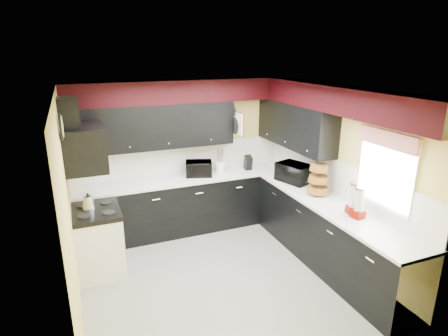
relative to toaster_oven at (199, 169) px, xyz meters
name	(u,v)px	position (x,y,z in m)	size (l,w,h in m)	color
ground	(221,275)	(-0.20, -1.50, -1.06)	(3.60, 3.60, 0.00)	gray
wall_back	(182,154)	(-0.20, 0.30, 0.19)	(3.60, 0.06, 2.50)	#E0C666
wall_right	(337,173)	(1.60, -1.50, 0.19)	(0.06, 3.60, 2.50)	#E0C666
wall_left	(69,212)	(-2.00, -1.50, 0.19)	(0.06, 3.60, 2.50)	#E0C666
ceiling	(221,90)	(-0.20, -1.50, 1.44)	(3.60, 3.60, 0.06)	white
cab_back	(188,205)	(-0.20, 0.00, -0.61)	(3.60, 0.60, 0.90)	black
cab_right	(328,235)	(1.30, -1.80, -0.61)	(0.60, 3.00, 0.90)	black
counter_back	(187,178)	(-0.20, 0.00, -0.14)	(3.62, 0.64, 0.04)	white
counter_right	(331,205)	(1.30, -1.80, -0.14)	(0.64, 3.02, 0.04)	white
splash_back	(182,158)	(-0.20, 0.29, 0.13)	(3.60, 0.02, 0.50)	white
splash_right	(336,177)	(1.59, -1.50, 0.13)	(0.02, 3.60, 0.50)	white
upper_back	(153,127)	(-0.70, 0.12, 0.74)	(2.60, 0.35, 0.70)	black
upper_right	(295,125)	(1.42, -0.60, 0.74)	(0.35, 1.80, 0.70)	black
soffit_back	(183,91)	(-0.20, 0.12, 1.26)	(3.60, 0.36, 0.35)	black
soffit_right	(342,100)	(1.42, -1.68, 1.26)	(0.36, 3.24, 0.35)	black
stove	(99,242)	(-1.70, -0.75, -0.63)	(0.60, 0.75, 0.86)	white
cooktop	(96,212)	(-1.70, -0.75, -0.17)	(0.62, 0.77, 0.06)	black
hood	(84,147)	(-1.75, -0.75, 0.72)	(0.50, 0.78, 0.55)	black
hood_duct	(69,114)	(-1.88, -0.75, 1.14)	(0.24, 0.40, 0.40)	black
window	(386,171)	(1.58, -2.40, 0.49)	(0.03, 0.86, 0.96)	white
valance	(387,139)	(1.53, -2.40, 0.89)	(0.04, 0.88, 0.20)	red
pan_top	(232,110)	(0.62, 0.05, 0.94)	(0.03, 0.22, 0.40)	black
pan_mid	(235,126)	(0.62, -0.08, 0.69)	(0.03, 0.28, 0.46)	black
pan_low	(229,125)	(0.62, 0.18, 0.66)	(0.03, 0.24, 0.42)	black
cut_board	(239,124)	(0.63, -0.20, 0.74)	(0.03, 0.26, 0.35)	white
baskets	(318,179)	(1.32, -1.45, 0.12)	(0.27, 0.27, 0.50)	brown
clock	(61,127)	(-1.97, -1.25, 1.09)	(0.03, 0.30, 0.30)	black
deco_plate	(360,107)	(1.57, -1.85, 1.19)	(0.03, 0.24, 0.24)	white
toaster_oven	(199,169)	(0.00, 0.00, 0.00)	(0.42, 0.35, 0.25)	black
microwave	(294,173)	(1.31, -0.85, 0.02)	(0.53, 0.36, 0.29)	black
utensil_crock	(220,167)	(0.40, 0.05, -0.03)	(0.17, 0.17, 0.18)	white
knife_block	(248,163)	(0.90, -0.01, 0.00)	(0.11, 0.16, 0.25)	black
kettle	(88,202)	(-1.78, -0.66, -0.06)	(0.18, 0.18, 0.16)	#A7A7AC
dispenser_a	(354,199)	(1.34, -2.18, 0.07)	(0.14, 0.14, 0.39)	#690E00
dispenser_b	(359,204)	(1.31, -2.31, 0.06)	(0.14, 0.14, 0.37)	maroon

